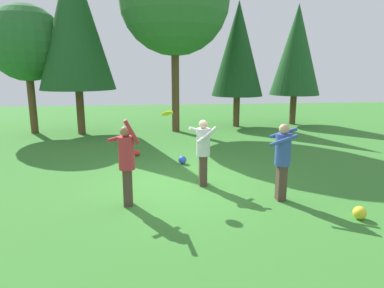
{
  "coord_description": "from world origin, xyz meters",
  "views": [
    {
      "loc": [
        -0.64,
        -8.26,
        2.86
      ],
      "look_at": [
        0.3,
        -0.04,
        1.05
      ],
      "focal_mm": 31.99,
      "sensor_mm": 36.0,
      "label": 1
    }
  ],
  "objects_px": {
    "person_thrower": "(127,159)",
    "person_bystander": "(283,155)",
    "tree_far_right": "(297,51)",
    "tree_right": "(238,50)",
    "ball_blue": "(182,160)",
    "ball_red": "(137,153)",
    "ball_yellow": "(360,213)",
    "person_catcher": "(203,147)",
    "tree_far_left": "(26,44)",
    "frisbee": "(167,113)",
    "tree_left": "(74,21)"
  },
  "relations": [
    {
      "from": "person_thrower",
      "to": "person_bystander",
      "type": "relative_size",
      "value": 1.11
    },
    {
      "from": "person_bystander",
      "to": "tree_far_right",
      "type": "distance_m",
      "value": 11.7
    },
    {
      "from": "tree_right",
      "to": "person_bystander",
      "type": "bearing_deg",
      "value": -98.14
    },
    {
      "from": "ball_blue",
      "to": "tree_far_right",
      "type": "bearing_deg",
      "value": 47.83
    },
    {
      "from": "ball_red",
      "to": "ball_blue",
      "type": "height_order",
      "value": "ball_blue"
    },
    {
      "from": "person_thrower",
      "to": "ball_yellow",
      "type": "distance_m",
      "value": 4.78
    },
    {
      "from": "person_catcher",
      "to": "tree_far_left",
      "type": "bearing_deg",
      "value": -69.38
    },
    {
      "from": "frisbee",
      "to": "tree_far_left",
      "type": "bearing_deg",
      "value": 124.43
    },
    {
      "from": "ball_red",
      "to": "ball_yellow",
      "type": "relative_size",
      "value": 0.78
    },
    {
      "from": "person_catcher",
      "to": "ball_red",
      "type": "height_order",
      "value": "person_catcher"
    },
    {
      "from": "tree_left",
      "to": "frisbee",
      "type": "bearing_deg",
      "value": -65.85
    },
    {
      "from": "frisbee",
      "to": "ball_yellow",
      "type": "relative_size",
      "value": 1.35
    },
    {
      "from": "person_bystander",
      "to": "tree_far_left",
      "type": "relative_size",
      "value": 0.31
    },
    {
      "from": "tree_far_right",
      "to": "ball_yellow",
      "type": "bearing_deg",
      "value": -106.48
    },
    {
      "from": "frisbee",
      "to": "ball_red",
      "type": "height_order",
      "value": "frisbee"
    },
    {
      "from": "person_thrower",
      "to": "ball_yellow",
      "type": "bearing_deg",
      "value": -56.6
    },
    {
      "from": "tree_far_right",
      "to": "tree_far_left",
      "type": "bearing_deg",
      "value": -174.84
    },
    {
      "from": "person_thrower",
      "to": "frisbee",
      "type": "bearing_deg",
      "value": -0.0
    },
    {
      "from": "tree_left",
      "to": "tree_far_left",
      "type": "distance_m",
      "value": 2.41
    },
    {
      "from": "frisbee",
      "to": "ball_blue",
      "type": "relative_size",
      "value": 1.38
    },
    {
      "from": "person_bystander",
      "to": "tree_left",
      "type": "bearing_deg",
      "value": -36.17
    },
    {
      "from": "ball_red",
      "to": "frisbee",
      "type": "bearing_deg",
      "value": -75.72
    },
    {
      "from": "ball_blue",
      "to": "tree_far_left",
      "type": "xyz_separation_m",
      "value": [
        -6.28,
        6.03,
        3.83
      ]
    },
    {
      "from": "person_thrower",
      "to": "tree_far_left",
      "type": "xyz_separation_m",
      "value": [
        -4.84,
        9.17,
        2.92
      ]
    },
    {
      "from": "person_bystander",
      "to": "person_thrower",
      "type": "bearing_deg",
      "value": 18.15
    },
    {
      "from": "person_catcher",
      "to": "ball_yellow",
      "type": "xyz_separation_m",
      "value": [
        2.75,
        -2.31,
        -0.86
      ]
    },
    {
      "from": "ball_yellow",
      "to": "tree_left",
      "type": "bearing_deg",
      "value": 125.86
    },
    {
      "from": "person_catcher",
      "to": "tree_right",
      "type": "relative_size",
      "value": 0.27
    },
    {
      "from": "ball_yellow",
      "to": "tree_far_left",
      "type": "bearing_deg",
      "value": 132.05
    },
    {
      "from": "person_catcher",
      "to": "tree_left",
      "type": "bearing_deg",
      "value": -78.55
    },
    {
      "from": "frisbee",
      "to": "person_bystander",
      "type": "bearing_deg",
      "value": -19.46
    },
    {
      "from": "person_catcher",
      "to": "person_bystander",
      "type": "xyz_separation_m",
      "value": [
        1.58,
        -1.17,
        0.04
      ]
    },
    {
      "from": "person_catcher",
      "to": "tree_left",
      "type": "relative_size",
      "value": 0.21
    },
    {
      "from": "frisbee",
      "to": "ball_blue",
      "type": "bearing_deg",
      "value": 76.99
    },
    {
      "from": "person_catcher",
      "to": "tree_far_right",
      "type": "xyz_separation_m",
      "value": [
        6.17,
        9.23,
        2.81
      ]
    },
    {
      "from": "ball_blue",
      "to": "person_catcher",
      "type": "bearing_deg",
      "value": -80.64
    },
    {
      "from": "person_bystander",
      "to": "tree_far_left",
      "type": "xyz_separation_m",
      "value": [
        -8.21,
        9.25,
        2.93
      ]
    },
    {
      "from": "ball_red",
      "to": "person_thrower",
      "type": "bearing_deg",
      "value": -90.07
    },
    {
      "from": "frisbee",
      "to": "tree_far_left",
      "type": "height_order",
      "value": "tree_far_left"
    },
    {
      "from": "tree_far_right",
      "to": "ball_red",
      "type": "bearing_deg",
      "value": -142.79
    },
    {
      "from": "person_catcher",
      "to": "ball_blue",
      "type": "height_order",
      "value": "person_catcher"
    },
    {
      "from": "ball_yellow",
      "to": "ball_red",
      "type": "bearing_deg",
      "value": 129.35
    },
    {
      "from": "ball_red",
      "to": "tree_far_right",
      "type": "distance_m",
      "value": 10.63
    },
    {
      "from": "ball_blue",
      "to": "tree_right",
      "type": "relative_size",
      "value": 0.04
    },
    {
      "from": "ball_yellow",
      "to": "tree_right",
      "type": "distance_m",
      "value": 11.77
    },
    {
      "from": "person_catcher",
      "to": "person_bystander",
      "type": "relative_size",
      "value": 0.97
    },
    {
      "from": "person_thrower",
      "to": "person_catcher",
      "type": "bearing_deg",
      "value": -9.94
    },
    {
      "from": "person_catcher",
      "to": "tree_far_right",
      "type": "relative_size",
      "value": 0.27
    },
    {
      "from": "ball_blue",
      "to": "tree_far_right",
      "type": "distance_m",
      "value": 10.36
    },
    {
      "from": "tree_far_right",
      "to": "frisbee",
      "type": "bearing_deg",
      "value": -126.48
    }
  ]
}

